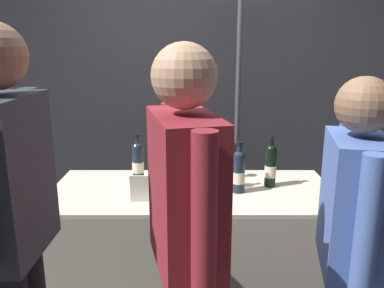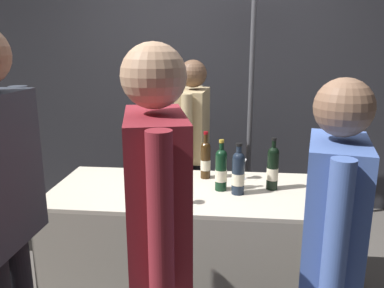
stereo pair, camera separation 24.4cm
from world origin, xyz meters
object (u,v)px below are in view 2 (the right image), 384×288
object	(u,v)px
featured_wine_bottle	(238,172)
booth_signpost	(251,80)
display_bottle_0	(273,167)
taster_foreground_right	(331,242)
tasting_table	(192,221)
wine_glass_near_vendor	(241,165)
wine_glass_mid	(181,189)
vendor_presenter	(193,139)

from	to	relation	value
featured_wine_bottle	booth_signpost	xyz separation A→B (m)	(0.11, 1.10, 0.46)
display_bottle_0	booth_signpost	distance (m)	1.10
display_bottle_0	taster_foreground_right	bearing A→B (deg)	-82.61
tasting_table	taster_foreground_right	world-z (taller)	taster_foreground_right
wine_glass_near_vendor	taster_foreground_right	world-z (taller)	taster_foreground_right
wine_glass_near_vendor	featured_wine_bottle	bearing A→B (deg)	-95.16
featured_wine_bottle	taster_foreground_right	world-z (taller)	taster_foreground_right
wine_glass_near_vendor	wine_glass_mid	xyz separation A→B (m)	(-0.36, -0.48, -0.00)
wine_glass_mid	booth_signpost	size ratio (longest dim) A/B	0.06
display_bottle_0	wine_glass_mid	size ratio (longest dim) A/B	2.59
display_bottle_0	booth_signpost	bearing A→B (deg)	96.18
tasting_table	featured_wine_bottle	size ratio (longest dim) A/B	5.56
display_bottle_0	vendor_presenter	xyz separation A→B (m)	(-0.57, 0.61, 0.02)
display_bottle_0	taster_foreground_right	size ratio (longest dim) A/B	0.22
featured_wine_bottle	taster_foreground_right	size ratio (longest dim) A/B	0.21
featured_wine_bottle	vendor_presenter	distance (m)	0.80
tasting_table	vendor_presenter	distance (m)	0.78
tasting_table	display_bottle_0	bearing A→B (deg)	6.65
tasting_table	wine_glass_near_vendor	world-z (taller)	wine_glass_near_vendor
taster_foreground_right	booth_signpost	world-z (taller)	booth_signpost
vendor_presenter	booth_signpost	distance (m)	0.74
featured_wine_bottle	wine_glass_near_vendor	size ratio (longest dim) A/B	2.32
taster_foreground_right	vendor_presenter	bearing A→B (deg)	35.40
wine_glass_mid	featured_wine_bottle	bearing A→B (deg)	30.74
vendor_presenter	booth_signpost	size ratio (longest dim) A/B	0.70
wine_glass_near_vendor	booth_signpost	world-z (taller)	booth_signpost
display_bottle_0	taster_foreground_right	xyz separation A→B (m)	(0.13, -0.99, 0.02)
tasting_table	booth_signpost	xyz separation A→B (m)	(0.40, 1.05, 0.83)
wine_glass_near_vendor	taster_foreground_right	size ratio (longest dim) A/B	0.09
display_bottle_0	wine_glass_mid	xyz separation A→B (m)	(-0.55, -0.30, -0.05)
wine_glass_mid	booth_signpost	world-z (taller)	booth_signpost
wine_glass_near_vendor	display_bottle_0	bearing A→B (deg)	-42.60
tasting_table	wine_glass_mid	distance (m)	0.40
vendor_presenter	taster_foreground_right	world-z (taller)	taster_foreground_right
featured_wine_bottle	taster_foreground_right	bearing A→B (deg)	-68.58
wine_glass_near_vendor	booth_signpost	bearing A→B (deg)	84.06
wine_glass_near_vendor	wine_glass_mid	world-z (taller)	wine_glass_near_vendor
wine_glass_mid	vendor_presenter	bearing A→B (deg)	91.21
featured_wine_bottle	wine_glass_near_vendor	world-z (taller)	featured_wine_bottle
vendor_presenter	featured_wine_bottle	bearing A→B (deg)	30.31
taster_foreground_right	featured_wine_bottle	bearing A→B (deg)	33.23
booth_signpost	taster_foreground_right	bearing A→B (deg)	-83.22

